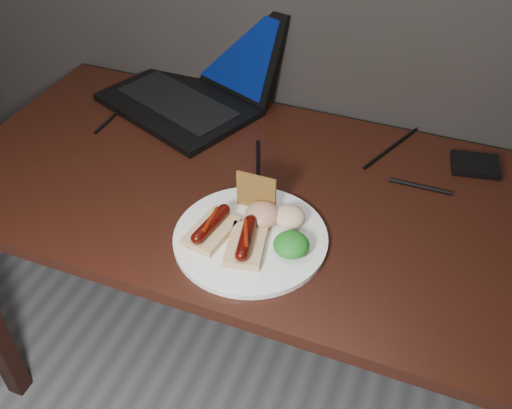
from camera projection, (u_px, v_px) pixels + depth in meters
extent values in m
cube|color=black|center=(256.00, 192.00, 1.28)|extent=(1.40, 0.70, 0.03)
cube|color=black|center=(109.00, 179.00, 1.91)|extent=(0.05, 0.05, 0.72)
cube|color=black|center=(177.00, 105.00, 1.51)|extent=(0.46, 0.39, 0.02)
cube|color=black|center=(177.00, 101.00, 1.51)|extent=(0.36, 0.26, 0.00)
cube|color=black|center=(222.00, 41.00, 1.53)|extent=(0.40, 0.23, 0.23)
cube|color=#07164E|center=(222.00, 41.00, 1.53)|extent=(0.36, 0.20, 0.20)
cube|color=black|center=(475.00, 165.00, 1.32)|extent=(0.12, 0.10, 0.02)
cylinder|color=black|center=(258.00, 164.00, 1.33)|extent=(0.07, 0.17, 0.01)
cylinder|color=black|center=(391.00, 148.00, 1.37)|extent=(0.09, 0.21, 0.01)
cylinder|color=black|center=(420.00, 186.00, 1.26)|extent=(0.14, 0.01, 0.01)
cylinder|color=black|center=(117.00, 113.00, 1.49)|extent=(0.01, 0.20, 0.01)
cylinder|color=white|center=(251.00, 238.00, 1.14)|extent=(0.35, 0.35, 0.01)
cube|color=#E2C885|center=(212.00, 231.00, 1.13)|extent=(0.09, 0.12, 0.02)
cylinder|color=#460804|center=(211.00, 224.00, 1.12)|extent=(0.04, 0.10, 0.02)
sphere|color=#460804|center=(197.00, 238.00, 1.09)|extent=(0.03, 0.02, 0.02)
sphere|color=#460804|center=(224.00, 210.00, 1.15)|extent=(0.03, 0.02, 0.02)
cylinder|color=#681404|center=(211.00, 219.00, 1.11)|extent=(0.01, 0.07, 0.01)
cube|color=#E2C885|center=(246.00, 245.00, 1.10)|extent=(0.09, 0.13, 0.02)
cylinder|color=#460804|center=(246.00, 238.00, 1.09)|extent=(0.04, 0.10, 0.02)
sphere|color=#460804|center=(241.00, 256.00, 1.05)|extent=(0.02, 0.02, 0.02)
sphere|color=#460804|center=(250.00, 221.00, 1.12)|extent=(0.03, 0.02, 0.02)
cylinder|color=#681404|center=(246.00, 233.00, 1.08)|extent=(0.03, 0.07, 0.01)
cube|color=#A16B2C|center=(256.00, 192.00, 1.17)|extent=(0.09, 0.01, 0.08)
ellipsoid|color=#155711|center=(291.00, 245.00, 1.09)|extent=(0.07, 0.07, 0.04)
ellipsoid|color=maroon|center=(263.00, 214.00, 1.15)|extent=(0.07, 0.07, 0.04)
ellipsoid|color=#ECE7CC|center=(289.00, 216.00, 1.15)|extent=(0.06, 0.06, 0.04)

